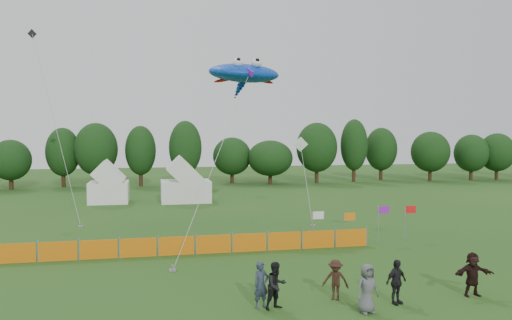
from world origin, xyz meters
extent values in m
plane|color=#234C16|center=(0.00, 0.00, 0.00)|extent=(160.00, 160.00, 0.00)
cylinder|color=#382314|center=(-21.24, 44.50, 0.96)|extent=(0.50, 0.50, 1.91)
ellipsoid|color=black|center=(-21.24, 44.50, 3.45)|extent=(4.61, 4.61, 4.30)
cylinder|color=#382314|center=(-15.73, 46.21, 1.19)|extent=(0.50, 0.50, 2.38)
ellipsoid|color=black|center=(-15.73, 46.21, 4.30)|extent=(4.09, 4.09, 5.35)
cylinder|color=#382314|center=(-11.75, 45.39, 1.29)|extent=(0.50, 0.50, 2.57)
ellipsoid|color=black|center=(-11.75, 45.39, 4.64)|extent=(5.20, 5.20, 5.79)
cylinder|color=#382314|center=(-6.44, 45.32, 1.23)|extent=(0.50, 0.50, 2.46)
ellipsoid|color=black|center=(-6.44, 45.32, 4.45)|extent=(3.78, 3.78, 5.55)
cylinder|color=#382314|center=(-0.99, 43.92, 1.33)|extent=(0.50, 0.50, 2.66)
ellipsoid|color=black|center=(-0.99, 43.92, 4.81)|extent=(4.05, 4.05, 5.99)
cylinder|color=#382314|center=(5.28, 46.53, 0.99)|extent=(0.50, 0.50, 1.98)
ellipsoid|color=black|center=(5.28, 46.53, 3.58)|extent=(5.06, 5.06, 4.46)
cylinder|color=#382314|center=(9.99, 44.56, 0.93)|extent=(0.50, 0.50, 1.86)
ellipsoid|color=black|center=(9.99, 44.56, 3.35)|extent=(5.86, 5.86, 4.18)
cylinder|color=#382314|center=(16.28, 44.38, 1.31)|extent=(0.50, 0.50, 2.62)
ellipsoid|color=black|center=(16.28, 44.38, 4.73)|extent=(5.41, 5.41, 5.89)
cylinder|color=#382314|center=(21.78, 44.99, 1.39)|extent=(0.50, 0.50, 2.78)
ellipsoid|color=black|center=(21.78, 44.99, 5.02)|extent=(3.67, 3.67, 6.26)
cylinder|color=#382314|center=(26.67, 46.88, 1.21)|extent=(0.50, 0.50, 2.42)
ellipsoid|color=black|center=(26.67, 46.88, 4.36)|extent=(4.46, 4.46, 5.44)
cylinder|color=#382314|center=(32.69, 44.13, 1.12)|extent=(0.50, 0.50, 2.24)
ellipsoid|color=black|center=(32.69, 44.13, 4.04)|extent=(5.26, 5.26, 5.03)
cylinder|color=#382314|center=(39.09, 44.15, 1.05)|extent=(0.50, 0.50, 2.10)
ellipsoid|color=black|center=(39.09, 44.15, 3.80)|extent=(4.74, 4.74, 4.73)
cylinder|color=#382314|center=(42.84, 43.69, 1.08)|extent=(0.50, 0.50, 2.16)
ellipsoid|color=black|center=(42.84, 43.69, 3.91)|extent=(4.88, 4.88, 4.87)
cube|color=white|center=(-9.09, 30.52, 0.99)|extent=(3.59, 3.59, 1.98)
cube|color=white|center=(-1.94, 29.65, 1.02)|extent=(4.64, 3.71, 2.04)
cube|color=orange|center=(-11.86, 8.44, 0.50)|extent=(1.90, 0.06, 1.00)
cube|color=orange|center=(-9.86, 8.44, 0.50)|extent=(1.90, 0.06, 1.00)
cube|color=orange|center=(-7.86, 8.44, 0.50)|extent=(1.90, 0.06, 1.00)
cube|color=orange|center=(-5.86, 8.44, 0.50)|extent=(1.90, 0.06, 1.00)
cube|color=orange|center=(-3.86, 8.44, 0.50)|extent=(1.90, 0.06, 1.00)
cube|color=orange|center=(-1.86, 8.44, 0.50)|extent=(1.90, 0.06, 1.00)
cube|color=orange|center=(0.14, 8.44, 0.50)|extent=(1.90, 0.06, 1.00)
cube|color=orange|center=(2.14, 8.44, 0.50)|extent=(1.90, 0.06, 1.00)
cube|color=orange|center=(4.14, 8.44, 0.50)|extent=(1.90, 0.06, 1.00)
cube|color=orange|center=(6.14, 8.44, 0.50)|extent=(1.90, 0.06, 1.00)
cylinder|color=gray|center=(4.00, 9.09, 1.00)|extent=(0.06, 0.06, 2.00)
cube|color=white|center=(4.35, 9.09, 1.77)|extent=(0.70, 0.02, 0.45)
cylinder|color=gray|center=(6.00, 9.22, 0.92)|extent=(0.06, 0.06, 1.83)
cube|color=orange|center=(6.35, 9.22, 1.61)|extent=(0.70, 0.02, 0.45)
cylinder|color=gray|center=(8.00, 8.83, 1.11)|extent=(0.06, 0.06, 2.23)
cube|color=purple|center=(8.35, 8.83, 2.00)|extent=(0.70, 0.02, 0.45)
cylinder|color=gray|center=(10.00, 9.31, 1.06)|extent=(0.06, 0.06, 2.11)
cube|color=red|center=(10.35, 9.31, 1.89)|extent=(0.70, 0.02, 0.45)
imported|color=#283343|center=(-1.16, -0.44, 0.87)|extent=(0.75, 0.62, 1.75)
imported|color=black|center=(-0.63, -0.66, 0.88)|extent=(1.04, 0.94, 1.76)
imported|color=#311B13|center=(1.89, -0.16, 0.80)|extent=(1.19, 1.04, 1.59)
imported|color=black|center=(3.99, -1.07, 0.86)|extent=(1.09, 0.73, 1.71)
imported|color=#545559|center=(2.50, -1.72, 0.90)|extent=(0.97, 0.73, 1.80)
imported|color=black|center=(7.44, -0.83, 0.88)|extent=(1.67, 0.63, 1.76)
ellipsoid|color=blue|center=(1.52, 17.35, 10.89)|extent=(6.24, 5.36, 1.87)
sphere|color=white|center=(0.85, 16.19, 11.47)|extent=(0.75, 0.75, 0.75)
sphere|color=white|center=(2.19, 16.19, 11.47)|extent=(0.75, 0.75, 0.75)
ellipsoid|color=red|center=(0.10, 17.52, 10.40)|extent=(1.57, 0.69, 0.24)
ellipsoid|color=red|center=(2.94, 17.52, 10.40)|extent=(1.57, 0.69, 0.24)
cube|color=purple|center=(1.52, 15.30, 10.71)|extent=(0.37, 0.96, 0.70)
cylinder|color=#A5A5A5|center=(-1.34, 10.43, 5.29)|extent=(5.75, 10.33, 10.61)
cube|color=gray|center=(-4.20, 5.28, 0.05)|extent=(0.30, 0.30, 0.10)
cube|color=white|center=(6.84, 20.82, 5.67)|extent=(1.23, 0.34, 1.23)
cylinder|color=#A5A5A5|center=(6.42, 17.91, 2.83)|extent=(0.87, 5.85, 5.69)
cube|color=gray|center=(6.00, 15.00, 0.05)|extent=(0.30, 0.30, 0.10)
cube|color=black|center=(-14.90, 27.32, 14.98)|extent=(0.78, 0.23, 0.78)
cylinder|color=#A5A5A5|center=(-12.45, 22.66, 7.49)|extent=(4.94, 9.36, 14.99)
cube|color=gray|center=(-10.00, 18.00, 0.05)|extent=(0.30, 0.30, 0.10)
camera|label=1|loc=(-5.11, -18.33, 6.50)|focal=35.00mm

